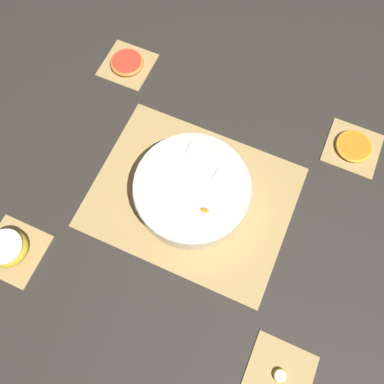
{
  "coord_description": "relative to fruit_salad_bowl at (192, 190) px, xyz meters",
  "views": [
    {
      "loc": [
        -0.12,
        0.28,
        0.86
      ],
      "look_at": [
        0.0,
        0.0,
        0.04
      ],
      "focal_mm": 35.0,
      "sensor_mm": 36.0,
      "label": 1
    }
  ],
  "objects": [
    {
      "name": "ground_plane",
      "position": [
        0.0,
        -0.0,
        -0.05
      ],
      "size": [
        6.0,
        6.0,
        0.0
      ],
      "primitive_type": "plane",
      "color": "#2D2823"
    },
    {
      "name": "bamboo_mat_center",
      "position": [
        0.0,
        -0.0,
        -0.04
      ],
      "size": [
        0.48,
        0.37,
        0.01
      ],
      "color": "tan",
      "rests_on": "ground_plane"
    },
    {
      "name": "coaster_mat_near_left",
      "position": [
        -0.33,
        -0.29,
        -0.04
      ],
      "size": [
        0.13,
        0.13,
        0.01
      ],
      "color": "tan",
      "rests_on": "ground_plane"
    },
    {
      "name": "coaster_mat_near_right",
      "position": [
        0.33,
        -0.29,
        -0.05
      ],
      "size": [
        0.13,
        0.13,
        0.01
      ],
      "color": "tan",
      "rests_on": "ground_plane"
    },
    {
      "name": "coaster_mat_far_left",
      "position": [
        -0.33,
        0.29,
        -0.04
      ],
      "size": [
        0.13,
        0.13,
        0.01
      ],
      "color": "tan",
      "rests_on": "ground_plane"
    },
    {
      "name": "coaster_mat_far_right",
      "position": [
        0.33,
        0.29,
        -0.05
      ],
      "size": [
        0.13,
        0.13,
        0.01
      ],
      "color": "tan",
      "rests_on": "ground_plane"
    },
    {
      "name": "fruit_salad_bowl",
      "position": [
        0.0,
        0.0,
        0.0
      ],
      "size": [
        0.27,
        0.27,
        0.08
      ],
      "color": "silver",
      "rests_on": "bamboo_mat_center"
    },
    {
      "name": "apple_half",
      "position": [
        0.33,
        0.29,
        -0.02
      ],
      "size": [
        0.09,
        0.09,
        0.05
      ],
      "color": "gold",
      "rests_on": "coaster_mat_far_right"
    },
    {
      "name": "orange_slice_whole",
      "position": [
        -0.33,
        -0.29,
        -0.04
      ],
      "size": [
        0.09,
        0.09,
        0.01
      ],
      "color": "orange",
      "rests_on": "coaster_mat_near_left"
    },
    {
      "name": "banana_coin_single",
      "position": [
        -0.33,
        0.29,
        -0.04
      ],
      "size": [
        0.03,
        0.03,
        0.01
      ],
      "color": "#F7EFC6",
      "rests_on": "coaster_mat_far_left"
    },
    {
      "name": "grapefruit_slice",
      "position": [
        0.33,
        -0.29,
        -0.04
      ],
      "size": [
        0.09,
        0.09,
        0.01
      ],
      "color": "red",
      "rests_on": "coaster_mat_near_right"
    }
  ]
}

